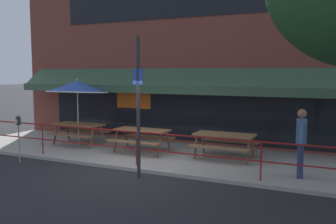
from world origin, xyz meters
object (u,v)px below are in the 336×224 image
patio_umbrella_left (77,87)px  parking_meter_near (18,125)px  pedestrian_walking (301,139)px  street_sign_pole (138,106)px  picnic_table_right (224,139)px  picnic_table_centre (142,134)px  picnic_table_left (79,128)px

patio_umbrella_left → parking_meter_near: 2.77m
pedestrian_walking → street_sign_pole: bearing=-158.9°
parking_meter_near → picnic_table_right: bearing=26.1°
picnic_table_centre → picnic_table_right: size_ratio=1.00×
patio_umbrella_left → street_sign_pole: 4.59m
picnic_table_left → parking_meter_near: size_ratio=1.27×
picnic_table_right → patio_umbrella_left: size_ratio=0.76×
picnic_table_left → pedestrian_walking: 7.73m
picnic_table_left → parking_meter_near: bearing=-93.5°
picnic_table_left → parking_meter_near: parking_meter_near is taller
street_sign_pole → picnic_table_centre: bearing=117.5°
picnic_table_right → parking_meter_near: bearing=-153.9°
picnic_table_right → patio_umbrella_left: bearing=-178.4°
picnic_table_right → parking_meter_near: parking_meter_near is taller
picnic_table_centre → parking_meter_near: size_ratio=1.27×
picnic_table_left → patio_umbrella_left: bearing=-90.0°
picnic_table_right → street_sign_pole: bearing=-119.9°
picnic_table_left → picnic_table_right: 5.37m
patio_umbrella_left → street_sign_pole: size_ratio=0.66×
pedestrian_walking → picnic_table_right: bearing=153.7°
picnic_table_centre → parking_meter_near: bearing=-139.5°
picnic_table_centre → street_sign_pole: street_sign_pole is taller
picnic_table_left → pedestrian_walking: pedestrian_walking is taller
picnic_table_left → street_sign_pole: 4.74m
picnic_table_right → picnic_table_left: bearing=-178.7°
picnic_table_centre → pedestrian_walking: (4.97, -0.85, 0.35)m
patio_umbrella_left → parking_meter_near: (-0.16, -2.56, -1.03)m
picnic_table_centre → patio_umbrella_left: bearing=177.1°
picnic_table_centre → picnic_table_right: (2.68, 0.28, 0.00)m
pedestrian_walking → parking_meter_near: pedestrian_walking is taller
picnic_table_right → parking_meter_near: size_ratio=1.27×
picnic_table_left → picnic_table_centre: (2.68, -0.17, 0.00)m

